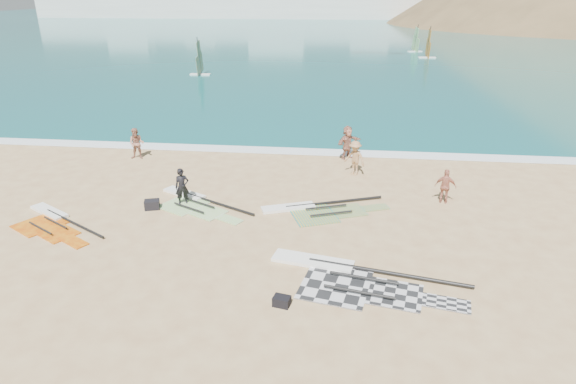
# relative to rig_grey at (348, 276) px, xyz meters

# --- Properties ---
(ground) EXTENTS (300.00, 300.00, 0.00)m
(ground) POSITION_rel_rig_grey_xyz_m (-2.63, 0.50, -0.05)
(ground) COLOR tan
(ground) RESTS_ON ground
(sea) EXTENTS (300.00, 240.00, 0.06)m
(sea) POSITION_rel_rig_grey_xyz_m (-2.63, 132.50, -0.05)
(sea) COLOR #0D4F5E
(sea) RESTS_ON ground
(surf_line) EXTENTS (300.00, 1.20, 0.04)m
(surf_line) POSITION_rel_rig_grey_xyz_m (-2.63, 12.80, -0.05)
(surf_line) COLOR white
(surf_line) RESTS_ON ground
(far_town) EXTENTS (160.00, 8.00, 12.00)m
(far_town) POSITION_rel_rig_grey_xyz_m (-18.36, 150.50, 4.44)
(far_town) COLOR white
(far_town) RESTS_ON ground
(rig_grey) EXTENTS (6.49, 3.19, 0.21)m
(rig_grey) POSITION_rel_rig_grey_xyz_m (0.00, 0.00, 0.00)
(rig_grey) COLOR black
(rig_grey) RESTS_ON ground
(rig_green) EXTENTS (4.64, 3.57, 0.20)m
(rig_green) POSITION_rel_rig_grey_xyz_m (-6.66, 5.16, -0.00)
(rig_green) COLOR #72C62E
(rig_green) RESTS_ON ground
(rig_orange) EXTENTS (5.44, 3.25, 0.20)m
(rig_orange) POSITION_rel_rig_grey_xyz_m (-1.35, 4.98, -0.00)
(rig_orange) COLOR #FCAD1F
(rig_orange) RESTS_ON ground
(rig_red) EXTENTS (4.36, 3.56, 0.19)m
(rig_red) POSITION_rel_rig_grey_xyz_m (-11.71, 2.68, -0.00)
(rig_red) COLOR #BA2D04
(rig_red) RESTS_ON ground
(gear_bag_near) EXTENTS (0.71, 0.60, 0.39)m
(gear_bag_near) POSITION_rel_rig_grey_xyz_m (-8.22, 4.41, 0.14)
(gear_bag_near) COLOR black
(gear_bag_near) RESTS_ON ground
(gear_bag_far) EXTENTS (0.56, 0.45, 0.30)m
(gear_bag_far) POSITION_rel_rig_grey_xyz_m (-1.94, -1.69, 0.10)
(gear_bag_far) COLOR black
(gear_bag_far) RESTS_ON ground
(person_wetsuit) EXTENTS (0.70, 0.59, 1.62)m
(person_wetsuit) POSITION_rel_rig_grey_xyz_m (-7.05, 5.00, 0.76)
(person_wetsuit) COLOR black
(person_wetsuit) RESTS_ON ground
(beachgoer_left) EXTENTS (0.89, 0.72, 1.70)m
(beachgoer_left) POSITION_rel_rig_grey_xyz_m (-11.42, 10.67, 0.80)
(beachgoer_left) COLOR #A36E59
(beachgoer_left) RESTS_ON ground
(beachgoer_mid) EXTENTS (1.29, 1.16, 1.74)m
(beachgoer_mid) POSITION_rel_rig_grey_xyz_m (0.31, 9.52, 0.82)
(beachgoer_mid) COLOR #A87D50
(beachgoer_mid) RESTS_ON ground
(beachgoer_back) EXTENTS (0.96, 0.58, 1.53)m
(beachgoer_back) POSITION_rel_rig_grey_xyz_m (4.13, 6.43, 0.71)
(beachgoer_back) COLOR #BA7057
(beachgoer_back) RESTS_ON ground
(beachgoer_right) EXTENTS (1.55, 1.60, 1.82)m
(beachgoer_right) POSITION_rel_rig_grey_xyz_m (-0.05, 12.00, 0.86)
(beachgoer_right) COLOR #AA6E58
(beachgoer_right) RESTS_ON ground
(windsurfer_left) EXTENTS (2.21, 2.71, 4.03)m
(windsurfer_left) POSITION_rel_rig_grey_xyz_m (-15.89, 38.41, 1.15)
(windsurfer_left) COLOR white
(windsurfer_left) RESTS_ON ground
(windsurfer_centre) EXTENTS (2.33, 2.82, 4.21)m
(windsurfer_centre) POSITION_rel_rig_grey_xyz_m (10.79, 55.71, 1.19)
(windsurfer_centre) COLOR white
(windsurfer_centre) RESTS_ON ground
(windsurfer_right) EXTENTS (2.25, 2.57, 3.96)m
(windsurfer_right) POSITION_rel_rig_grey_xyz_m (10.04, 62.65, 1.14)
(windsurfer_right) COLOR white
(windsurfer_right) RESTS_ON ground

